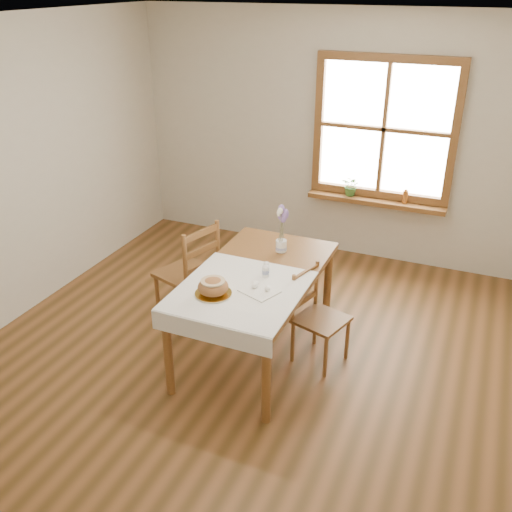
{
  "coord_description": "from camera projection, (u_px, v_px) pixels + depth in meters",
  "views": [
    {
      "loc": [
        1.55,
        -3.35,
        2.87
      ],
      "look_at": [
        0.0,
        0.3,
        0.9
      ],
      "focal_mm": 40.0,
      "sensor_mm": 36.0,
      "label": 1
    }
  ],
  "objects": [
    {
      "name": "ground",
      "position": [
        241.0,
        371.0,
        4.58
      ],
      "size": [
        5.0,
        5.0,
        0.0
      ],
      "primitive_type": "plane",
      "color": "brown",
      "rests_on": "ground"
    },
    {
      "name": "amber_bottle",
      "position": [
        405.0,
        196.0,
        5.93
      ],
      "size": [
        0.06,
        0.06,
        0.15
      ],
      "primitive_type": "cylinder",
      "rotation": [
        0.0,
        0.0,
        0.11
      ],
      "color": "#A55A1E",
      "rests_on": "window_sill"
    },
    {
      "name": "bread_loaf",
      "position": [
        213.0,
        285.0,
        4.14
      ],
      "size": [
        0.23,
        0.23,
        0.12
      ],
      "primitive_type": "ellipsoid",
      "color": "#9A6336",
      "rests_on": "bread_plate"
    },
    {
      "name": "egg_napkin",
      "position": [
        259.0,
        291.0,
        4.21
      ],
      "size": [
        0.31,
        0.29,
        0.01
      ],
      "primitive_type": "cube",
      "rotation": [
        0.0,
        0.0,
        -0.37
      ],
      "color": "white",
      "rests_on": "table_linen"
    },
    {
      "name": "window",
      "position": [
        384.0,
        129.0,
        5.8
      ],
      "size": [
        1.46,
        0.08,
        1.46
      ],
      "color": "brown",
      "rests_on": "ground"
    },
    {
      "name": "bread_plate",
      "position": [
        213.0,
        294.0,
        4.17
      ],
      "size": [
        0.3,
        0.3,
        0.01
      ],
      "primitive_type": "cylinder",
      "rotation": [
        0.0,
        0.0,
        -0.13
      ],
      "color": "white",
      "rests_on": "table_linen"
    },
    {
      "name": "pepper_shaker",
      "position": [
        266.0,
        271.0,
        4.4
      ],
      "size": [
        0.07,
        0.07,
        0.1
      ],
      "primitive_type": "cylinder",
      "rotation": [
        0.0,
        0.0,
        -0.33
      ],
      "color": "white",
      "rests_on": "table_linen"
    },
    {
      "name": "dining_table",
      "position": [
        256.0,
        282.0,
        4.53
      ],
      "size": [
        0.9,
        1.6,
        0.75
      ],
      "color": "brown",
      "rests_on": "ground"
    },
    {
      "name": "lavender_bouquet",
      "position": [
        282.0,
        224.0,
        4.72
      ],
      "size": [
        0.16,
        0.16,
        0.31
      ],
      "primitive_type": null,
      "color": "#7B5CA4",
      "rests_on": "flower_vase"
    },
    {
      "name": "chair_left",
      "position": [
        187.0,
        272.0,
        5.07
      ],
      "size": [
        0.59,
        0.58,
        0.98
      ],
      "primitive_type": null,
      "rotation": [
        0.0,
        0.0,
        -1.88
      ],
      "color": "brown",
      "rests_on": "ground"
    },
    {
      "name": "flower_vase",
      "position": [
        281.0,
        247.0,
        4.81
      ],
      "size": [
        0.11,
        0.11,
        0.1
      ],
      "primitive_type": "cylinder",
      "rotation": [
        0.0,
        0.0,
        0.14
      ],
      "color": "white",
      "rests_on": "dining_table"
    },
    {
      "name": "eggs",
      "position": [
        259.0,
        288.0,
        4.2
      ],
      "size": [
        0.24,
        0.23,
        0.04
      ],
      "primitive_type": null,
      "rotation": [
        0.0,
        0.0,
        -0.37
      ],
      "color": "white",
      "rests_on": "egg_napkin"
    },
    {
      "name": "table_linen",
      "position": [
        240.0,
        290.0,
        4.24
      ],
      "size": [
        0.91,
        0.99,
        0.01
      ],
      "primitive_type": "cube",
      "color": "white",
      "rests_on": "dining_table"
    },
    {
      "name": "window_sill",
      "position": [
        376.0,
        201.0,
        6.08
      ],
      "size": [
        1.46,
        0.2,
        0.05
      ],
      "color": "brown",
      "rests_on": "ground"
    },
    {
      "name": "room_walls",
      "position": [
        239.0,
        167.0,
        3.82
      ],
      "size": [
        4.6,
        5.1,
        2.65
      ],
      "color": "beige",
      "rests_on": "ground"
    },
    {
      "name": "potted_plant",
      "position": [
        351.0,
        188.0,
        6.13
      ],
      "size": [
        0.25,
        0.27,
        0.17
      ],
      "primitive_type": "imported",
      "rotation": [
        0.0,
        0.0,
        -0.31
      ],
      "color": "#3C6D2B",
      "rests_on": "window_sill"
    },
    {
      "name": "chair_right",
      "position": [
        321.0,
        318.0,
        4.55
      ],
      "size": [
        0.48,
        0.47,
        0.8
      ],
      "primitive_type": null,
      "rotation": [
        0.0,
        0.0,
        1.28
      ],
      "color": "brown",
      "rests_on": "ground"
    },
    {
      "name": "salt_shaker",
      "position": [
        266.0,
        267.0,
        4.47
      ],
      "size": [
        0.06,
        0.06,
        0.09
      ],
      "primitive_type": "cylinder",
      "rotation": [
        0.0,
        0.0,
        0.29
      ],
      "color": "white",
      "rests_on": "table_linen"
    }
  ]
}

